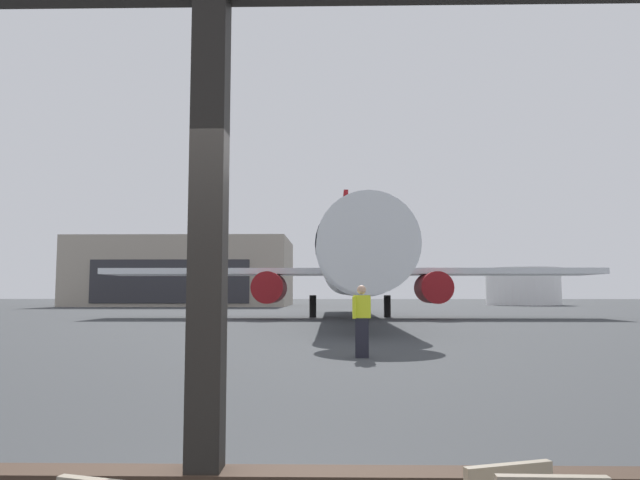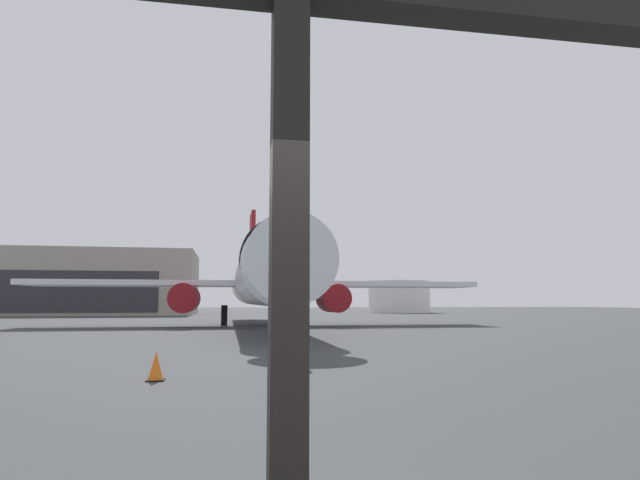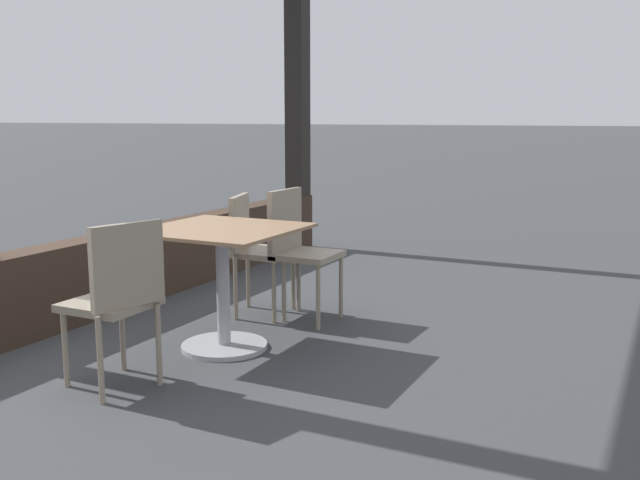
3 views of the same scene
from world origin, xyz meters
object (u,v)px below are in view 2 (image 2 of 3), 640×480
airplane (262,279)px  ground_crew_worker (295,330)px  distant_hangar (95,283)px  fuel_storage_tank (399,297)px  traffic_cone (156,367)px

airplane → ground_crew_worker: size_ratio=19.13×
airplane → distant_hangar: airplane is taller
airplane → ground_crew_worker: bearing=-91.3°
distant_hangar → fuel_storage_tank: 43.23m
traffic_cone → fuel_storage_tank: (27.43, 65.71, 2.10)m
ground_crew_worker → distant_hangar: bearing=107.7°
traffic_cone → fuel_storage_tank: bearing=67.3°
traffic_cone → ground_crew_worker: bearing=34.7°
airplane → traffic_cone: airplane is taller
fuel_storage_tank → ground_crew_worker: bearing=-110.9°
ground_crew_worker → fuel_storage_tank: (24.22, 63.49, 1.49)m
ground_crew_worker → traffic_cone: (-3.21, -2.22, -0.61)m
ground_crew_worker → distant_hangar: 61.46m
ground_crew_worker → airplane: bearing=88.7°
traffic_cone → fuel_storage_tank: fuel_storage_tank is taller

